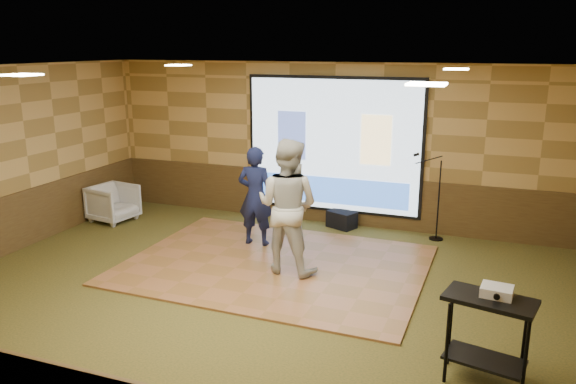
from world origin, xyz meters
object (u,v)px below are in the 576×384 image
(player_left, at_px, (256,196))
(mic_stand, at_px, (434,212))
(projector_screen, at_px, (333,147))
(av_table, at_px, (488,324))
(duffel_bag, at_px, (342,219))
(player_right, at_px, (287,206))
(dance_floor, at_px, (275,265))
(projector, at_px, (497,291))
(banquet_chair, at_px, (113,203))

(player_left, height_order, mic_stand, player_left)
(projector_screen, relative_size, av_table, 3.68)
(mic_stand, xyz_separation_m, duffel_bag, (-1.66, 0.06, -0.34))
(projector_screen, distance_m, mic_stand, 2.17)
(player_right, height_order, av_table, player_right)
(dance_floor, bearing_deg, projector, -32.74)
(dance_floor, bearing_deg, banquet_chair, 164.50)
(projector, height_order, mic_stand, mic_stand)
(dance_floor, height_order, av_table, av_table)
(dance_floor, height_order, projector, projector)
(banquet_chair, xyz_separation_m, duffel_bag, (4.23, 1.13, -0.20))
(av_table, distance_m, duffel_bag, 5.03)
(dance_floor, xyz_separation_m, av_table, (3.10, -2.09, 0.60))
(dance_floor, bearing_deg, player_right, -32.25)
(dance_floor, xyz_separation_m, player_left, (-0.63, 0.73, 0.85))
(projector, distance_m, banquet_chair, 7.58)
(projector, distance_m, duffel_bag, 5.04)
(projector_screen, bearing_deg, banquet_chair, -161.69)
(av_table, distance_m, mic_stand, 4.31)
(player_right, relative_size, projector, 6.67)
(av_table, height_order, duffel_bag, av_table)
(dance_floor, distance_m, av_table, 3.78)
(dance_floor, bearing_deg, duffel_bag, 77.80)
(projector, xyz_separation_m, banquet_chair, (-6.91, 3.07, -0.60))
(projector_screen, height_order, duffel_bag, projector_screen)
(projector_screen, height_order, projector, projector_screen)
(av_table, bearing_deg, projector_screen, 122.88)
(banquet_chair, bearing_deg, av_table, -105.04)
(av_table, bearing_deg, mic_stand, 102.89)
(duffel_bag, bearing_deg, player_left, -127.49)
(mic_stand, xyz_separation_m, banquet_chair, (-5.89, -1.07, -0.14))
(banquet_chair, bearing_deg, projector, -104.41)
(projector_screen, xyz_separation_m, player_right, (0.04, -2.52, -0.45))
(player_right, xyz_separation_m, banquet_chair, (-4.02, 1.21, -0.67))
(projector_screen, relative_size, mic_stand, 2.19)
(av_table, relative_size, projector, 3.03)
(av_table, relative_size, mic_stand, 0.59)
(projector, relative_size, banquet_chair, 0.38)
(av_table, bearing_deg, dance_floor, 145.94)
(projector_screen, relative_size, dance_floor, 0.74)
(player_left, bearing_deg, projector_screen, -120.76)
(projector_screen, distance_m, av_table, 5.37)
(av_table, height_order, mic_stand, mic_stand)
(projector_screen, height_order, dance_floor, projector_screen)
(player_left, bearing_deg, banquet_chair, -8.75)
(av_table, bearing_deg, projector, 50.48)
(projector, bearing_deg, banquet_chair, 162.40)
(banquet_chair, distance_m, duffel_bag, 4.38)
(projector_screen, relative_size, banquet_chair, 4.27)
(projector_screen, height_order, player_right, projector_screen)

